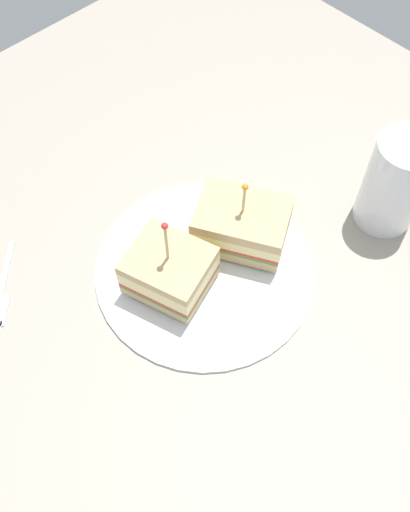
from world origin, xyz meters
TOP-DOWN VIEW (x-y plane):
  - ground_plane at (0.00, 0.00)cm, footprint 94.95×94.95cm
  - plate at (0.00, 0.00)cm, footprint 24.44×24.44cm
  - sandwich_half_front at (-1.07, -4.16)cm, footprint 10.08×9.37cm
  - sandwich_half_back at (0.18, 5.59)cm, footprint 12.19×11.13cm
  - drink_glass at (8.98, 20.41)cm, footprint 6.89×6.89cm

SIDE VIEW (x-z plane):
  - ground_plane at x=0.00cm, z-range -2.00..0.00cm
  - plate at x=0.00cm, z-range 0.00..0.87cm
  - sandwich_half_back at x=0.18cm, z-range -1.30..8.00cm
  - sandwich_half_front at x=-1.07cm, z-range -2.07..8.84cm
  - drink_glass at x=8.98cm, z-range -0.73..11.10cm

